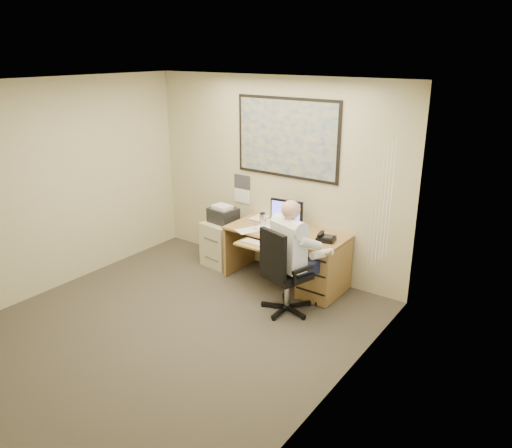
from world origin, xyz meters
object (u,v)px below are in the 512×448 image
Objects in this scene: filing_cabinet at (224,239)px; office_chair at (286,288)px; desk at (309,258)px; person at (289,257)px.

filing_cabinet is 0.84× the size of office_chair.
filing_cabinet is 1.68m from office_chair.
desk is 0.72m from office_chair.
office_chair is at bearing -17.92° from filing_cabinet.
filing_cabinet is (-1.43, 0.01, -0.06)m from desk.
office_chair reaches higher than filing_cabinet.
desk reaches higher than office_chair.
desk is 1.77× the size of filing_cabinet.
filing_cabinet is at bearing 179.71° from desk.
desk is at bearing 115.84° from person.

